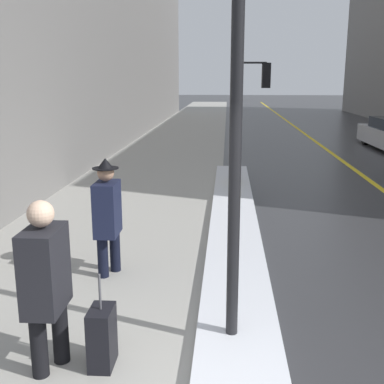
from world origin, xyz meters
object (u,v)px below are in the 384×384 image
(pedestrian_in_fedora, at_px, (107,212))
(rolling_suitcase, at_px, (102,338))
(lamp_post, at_px, (238,34))
(pedestrian_nearside, at_px, (45,279))
(fire_hydrant, at_px, (235,175))
(traffic_light_near, at_px, (255,85))

(pedestrian_in_fedora, relative_size, rolling_suitcase, 1.75)
(lamp_post, xyz_separation_m, rolling_suitcase, (-1.23, -0.48, -2.79))
(lamp_post, height_order, pedestrian_in_fedora, lamp_post)
(lamp_post, relative_size, pedestrian_nearside, 3.13)
(fire_hydrant, bearing_deg, rolling_suitcase, -99.97)
(traffic_light_near, height_order, pedestrian_in_fedora, traffic_light_near)
(rolling_suitcase, bearing_deg, pedestrian_in_fedora, -168.75)
(pedestrian_nearside, xyz_separation_m, fire_hydrant, (1.85, 7.91, -0.58))
(rolling_suitcase, distance_m, fire_hydrant, 7.95)
(pedestrian_in_fedora, bearing_deg, fire_hydrant, 161.00)
(traffic_light_near, height_order, pedestrian_nearside, traffic_light_near)
(pedestrian_nearside, height_order, pedestrian_in_fedora, pedestrian_in_fedora)
(pedestrian_nearside, distance_m, fire_hydrant, 8.15)
(pedestrian_in_fedora, distance_m, fire_hydrant, 5.95)
(lamp_post, bearing_deg, rolling_suitcase, -158.86)
(pedestrian_in_fedora, bearing_deg, lamp_post, 43.79)
(lamp_post, bearing_deg, fire_hydrant, 88.89)
(rolling_suitcase, bearing_deg, fire_hydrant, 169.22)
(lamp_post, relative_size, pedestrian_in_fedora, 3.12)
(lamp_post, bearing_deg, pedestrian_nearside, -161.97)
(rolling_suitcase, bearing_deg, traffic_light_near, 170.56)
(lamp_post, distance_m, pedestrian_nearside, 2.82)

